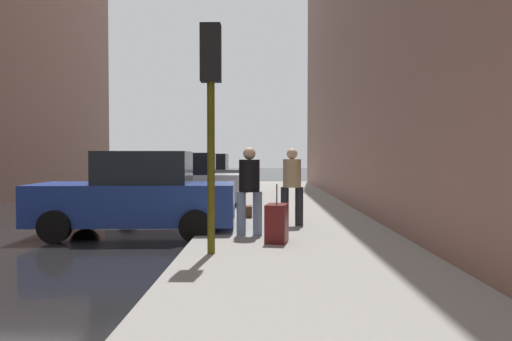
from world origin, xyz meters
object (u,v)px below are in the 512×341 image
pedestrian_in_tan_coat (292,182)px  duffel_bag (246,212)px  fire_hydrant (236,193)px  rolling_suitcase (277,223)px  traffic_light (211,88)px  parked_gray_coupe (202,175)px  parked_blue_sedan (137,196)px  parked_silver_sedan (180,182)px  pedestrian_in_jeans (249,186)px

pedestrian_in_tan_coat → duffel_bag: size_ratio=3.89×
fire_hydrant → rolling_suitcase: bearing=-81.1°
fire_hydrant → traffic_light: (0.05, -8.20, 2.26)m
parked_gray_coupe → fire_hydrant: (1.80, -5.82, -0.35)m
parked_gray_coupe → pedestrian_in_tan_coat: pedestrian_in_tan_coat is taller
parked_gray_coupe → duffel_bag: bearing=-76.5°
parked_gray_coupe → duffel_bag: size_ratio=9.60×
fire_hydrant → duffel_bag: (0.44, -3.53, -0.21)m
duffel_bag → fire_hydrant: bearing=97.0°
parked_blue_sedan → parked_silver_sedan: (0.00, 5.35, 0.00)m
duffel_bag → parked_gray_coupe: bearing=103.5°
parked_silver_sedan → parked_gray_coupe: bearing=90.0°
parked_blue_sedan → parked_silver_sedan: size_ratio=1.01×
rolling_suitcase → parked_gray_coupe: bearing=102.7°
parked_silver_sedan → rolling_suitcase: 7.60m
parked_silver_sedan → parked_gray_coupe: size_ratio=1.00×
parked_gray_coupe → pedestrian_in_jeans: (2.41, -12.23, 0.26)m
parked_silver_sedan → rolling_suitcase: parked_silver_sedan is taller
parked_gray_coupe → pedestrian_in_jeans: bearing=-78.9°
parked_blue_sedan → pedestrian_in_tan_coat: (3.32, 0.49, 0.26)m
fire_hydrant → duffel_bag: fire_hydrant is taller
parked_gray_coupe → traffic_light: size_ratio=1.17×
fire_hydrant → traffic_light: traffic_light is taller
fire_hydrant → pedestrian_in_tan_coat: pedestrian_in_tan_coat is taller
parked_silver_sedan → rolling_suitcase: bearing=-67.4°
parked_blue_sedan → traffic_light: size_ratio=1.19×
parked_blue_sedan → parked_silver_sedan: bearing=90.0°
fire_hydrant → pedestrian_in_jeans: bearing=-84.6°
parked_gray_coupe → duffel_bag: (2.24, -9.35, -0.56)m
pedestrian_in_jeans → parked_gray_coupe: bearing=101.1°
traffic_light → duffel_bag: traffic_light is taller
rolling_suitcase → fire_hydrant: bearing=98.9°
parked_silver_sedan → duffel_bag: size_ratio=9.58×
fire_hydrant → traffic_light: 8.51m
parked_gray_coupe → fire_hydrant: parked_gray_coupe is taller
parked_silver_sedan → fire_hydrant: size_ratio=5.99×
parked_blue_sedan → duffel_bag: size_ratio=9.70×
parked_silver_sedan → parked_gray_coupe: (-0.00, 5.96, 0.00)m
traffic_light → pedestrian_in_tan_coat: bearing=65.5°
pedestrian_in_jeans → duffel_bag: 3.00m
parked_silver_sedan → parked_gray_coupe: 5.96m
pedestrian_in_tan_coat → duffel_bag: bearing=126.2°
parked_silver_sedan → rolling_suitcase: (2.92, -7.01, -0.36)m
rolling_suitcase → pedestrian_in_jeans: bearing=124.9°
pedestrian_in_jeans → parked_blue_sedan: bearing=159.0°
rolling_suitcase → duffel_bag: 3.69m
traffic_light → duffel_bag: 5.30m
parked_silver_sedan → pedestrian_in_tan_coat: 5.89m
parked_blue_sedan → pedestrian_in_tan_coat: size_ratio=2.50×
parked_blue_sedan → pedestrian_in_jeans: bearing=-21.0°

